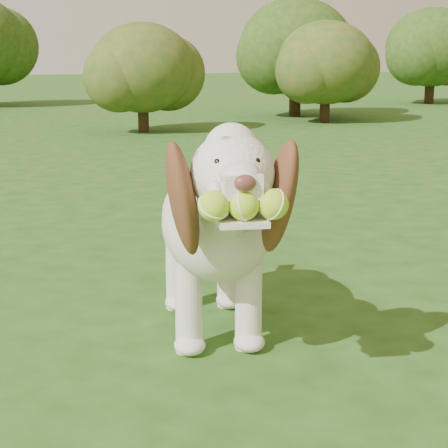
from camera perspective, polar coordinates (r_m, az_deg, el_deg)
name	(u,v)px	position (r m, az deg, el deg)	size (l,w,h in m)	color
ground	(88,327)	(3.18, -10.32, -7.70)	(80.00, 80.00, 0.00)	#224313
dog	(214,221)	(2.89, -0.79, 0.25)	(0.62, 1.37, 0.89)	silver
shrub_c	(142,68)	(10.89, -6.25, 11.74)	(1.50, 1.50, 1.55)	#382314
shrub_h	(432,47)	(17.84, 15.57, 12.84)	(2.05, 2.05, 2.12)	#382314
shrub_f	(296,47)	(13.75, 5.51, 13.29)	(2.02, 2.02, 2.09)	#382314
shrub_d	(326,63)	(12.54, 7.78, 12.08)	(1.59, 1.59, 1.64)	#382314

